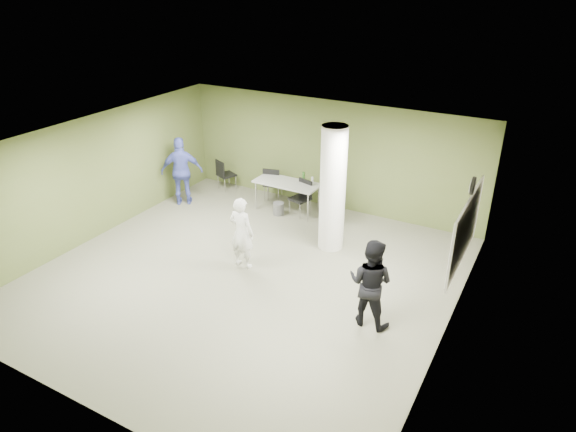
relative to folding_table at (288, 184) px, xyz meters
The scene contains 17 objects.
floor 3.35m from the folding_table, 76.59° to the right, with size 8.00×8.00×0.00m, color #5A5847.
ceiling 3.86m from the folding_table, 76.59° to the right, with size 8.00×8.00×0.00m, color white.
wall_back 1.29m from the folding_table, 47.38° to the left, with size 8.00×0.02×2.80m, color #505D2B.
wall_left 4.59m from the folding_table, 135.59° to the right, with size 0.02×8.00×2.80m, color #505D2B.
wall_right_cream 5.76m from the folding_table, 33.74° to the right, with size 0.02×8.00×2.80m, color beige.
column 2.21m from the folding_table, 33.81° to the right, with size 0.56×0.56×2.80m, color silver.
whiteboard 5.14m from the folding_table, 22.90° to the right, with size 0.05×2.30×1.30m.
wall_clock 5.33m from the folding_table, 22.90° to the right, with size 0.06×0.32×0.32m.
folding_table is the anchor object (origin of this frame).
wastebasket 0.67m from the folding_table, 107.92° to the right, with size 0.28×0.28×0.32m, color #4C4C4C.
chair_back_left 2.29m from the folding_table, behind, with size 0.57×0.57×0.88m.
chair_back_right 0.81m from the folding_table, 150.31° to the left, with size 0.57×0.57×0.94m.
chair_table_left 0.46m from the folding_table, ahead, with size 0.55×0.55×0.90m.
chair_table_right 1.22m from the folding_table, ahead, with size 0.58×0.58×0.88m.
woman_white 2.88m from the folding_table, 80.21° to the right, with size 0.57×0.37×1.56m, color silver.
man_black 4.86m from the folding_table, 44.04° to the right, with size 0.80×0.62×1.64m, color black.
man_blue 2.80m from the folding_table, 160.95° to the right, with size 1.07×0.44×1.82m, color #444FAB.
Camera 1 is at (5.07, -7.35, 5.67)m, focal length 32.00 mm.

